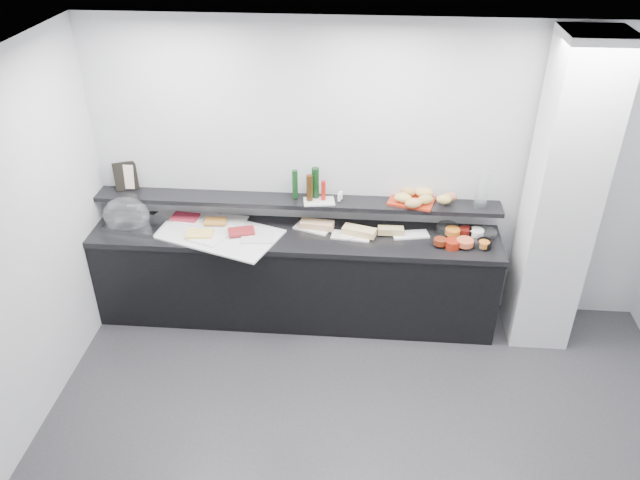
# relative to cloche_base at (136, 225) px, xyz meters

# --- Properties ---
(ground) EXTENTS (5.00, 5.00, 0.00)m
(ground) POSITION_rel_cloche_base_xyz_m (2.13, -1.71, -0.92)
(ground) COLOR #2D2D30
(ground) RESTS_ON ground
(back_wall) EXTENTS (5.00, 0.02, 2.70)m
(back_wall) POSITION_rel_cloche_base_xyz_m (2.13, 0.29, 0.43)
(back_wall) COLOR silver
(back_wall) RESTS_ON ground
(ceiling) EXTENTS (5.00, 5.00, 0.00)m
(ceiling) POSITION_rel_cloche_base_xyz_m (2.13, -1.71, 1.78)
(ceiling) COLOR white
(ceiling) RESTS_ON back_wall
(column) EXTENTS (0.50, 0.50, 2.70)m
(column) POSITION_rel_cloche_base_xyz_m (3.63, -0.06, 0.43)
(column) COLOR silver
(column) RESTS_ON ground
(buffet_cabinet) EXTENTS (3.60, 0.60, 0.85)m
(buffet_cabinet) POSITION_rel_cloche_base_xyz_m (1.43, -0.01, -0.50)
(buffet_cabinet) COLOR black
(buffet_cabinet) RESTS_ON ground
(counter_top) EXTENTS (3.62, 0.62, 0.05)m
(counter_top) POSITION_rel_cloche_base_xyz_m (1.43, -0.01, -0.05)
(counter_top) COLOR black
(counter_top) RESTS_ON buffet_cabinet
(wall_shelf) EXTENTS (3.60, 0.25, 0.04)m
(wall_shelf) POSITION_rel_cloche_base_xyz_m (1.43, 0.17, 0.21)
(wall_shelf) COLOR black
(wall_shelf) RESTS_ON back_wall
(cloche_base) EXTENTS (0.54, 0.40, 0.04)m
(cloche_base) POSITION_rel_cloche_base_xyz_m (0.00, 0.00, 0.00)
(cloche_base) COLOR #AAADB1
(cloche_base) RESTS_ON counter_top
(cloche_dome) EXTENTS (0.43, 0.30, 0.34)m
(cloche_dome) POSITION_rel_cloche_base_xyz_m (-0.07, -0.02, 0.11)
(cloche_dome) COLOR white
(cloche_dome) RESTS_ON cloche_base
(linen_runner) EXTENTS (1.37, 0.97, 0.01)m
(linen_runner) POSITION_rel_cloche_base_xyz_m (0.67, -0.04, -0.01)
(linen_runner) COLOR silver
(linen_runner) RESTS_ON counter_top
(platter_meat_a) EXTENTS (0.31, 0.26, 0.01)m
(platter_meat_a) POSITION_rel_cloche_base_xyz_m (0.44, 0.13, 0.00)
(platter_meat_a) COLOR white
(platter_meat_a) RESTS_ON linen_runner
(food_meat_a) EXTENTS (0.25, 0.18, 0.02)m
(food_meat_a) POSITION_rel_cloche_base_xyz_m (0.41, 0.14, 0.02)
(food_meat_a) COLOR maroon
(food_meat_a) RESTS_ON platter_meat_a
(platter_salmon) EXTENTS (0.29, 0.21, 0.01)m
(platter_salmon) POSITION_rel_cloche_base_xyz_m (0.84, 0.15, 0.00)
(platter_salmon) COLOR silver
(platter_salmon) RESTS_ON linen_runner
(food_salmon) EXTENTS (0.20, 0.14, 0.02)m
(food_salmon) POSITION_rel_cloche_base_xyz_m (0.70, 0.09, 0.02)
(food_salmon) COLOR orange
(food_salmon) RESTS_ON platter_salmon
(platter_cheese) EXTENTS (0.36, 0.30, 0.01)m
(platter_cheese) POSITION_rel_cloche_base_xyz_m (0.68, -0.18, 0.00)
(platter_cheese) COLOR white
(platter_cheese) RESTS_ON linen_runner
(food_cheese) EXTENTS (0.24, 0.17, 0.02)m
(food_cheese) POSITION_rel_cloche_base_xyz_m (0.62, -0.14, 0.02)
(food_cheese) COLOR #F0D25D
(food_cheese) RESTS_ON platter_cheese
(platter_meat_b) EXTENTS (0.29, 0.21, 0.01)m
(platter_meat_b) POSITION_rel_cloche_base_xyz_m (1.12, -0.14, 0.00)
(platter_meat_b) COLOR silver
(platter_meat_b) RESTS_ON linen_runner
(food_meat_b) EXTENTS (0.26, 0.20, 0.02)m
(food_meat_b) POSITION_rel_cloche_base_xyz_m (0.97, -0.07, 0.02)
(food_meat_b) COLOR maroon
(food_meat_b) RESTS_ON platter_meat_b
(sandwich_plate_left) EXTENTS (0.35, 0.24, 0.01)m
(sandwich_plate_left) POSITION_rel_cloche_base_xyz_m (1.58, 0.08, -0.01)
(sandwich_plate_left) COLOR silver
(sandwich_plate_left) RESTS_ON counter_top
(sandwich_food_left) EXTENTS (0.31, 0.15, 0.06)m
(sandwich_food_left) POSITION_rel_cloche_base_xyz_m (1.62, 0.09, 0.02)
(sandwich_food_left) COLOR tan
(sandwich_food_left) RESTS_ON sandwich_plate_left
(tongs_left) EXTENTS (0.16, 0.03, 0.01)m
(tongs_left) POSITION_rel_cloche_base_xyz_m (1.62, 0.07, -0.00)
(tongs_left) COLOR silver
(tongs_left) RESTS_ON sandwich_plate_left
(sandwich_plate_mid) EXTENTS (0.35, 0.18, 0.01)m
(sandwich_plate_mid) POSITION_rel_cloche_base_xyz_m (1.93, -0.02, -0.01)
(sandwich_plate_mid) COLOR silver
(sandwich_plate_mid) RESTS_ON counter_top
(sandwich_food_mid) EXTENTS (0.31, 0.19, 0.06)m
(sandwich_food_mid) POSITION_rel_cloche_base_xyz_m (2.00, 0.01, 0.02)
(sandwich_food_mid) COLOR #D9B572
(sandwich_food_mid) RESTS_ON sandwich_plate_mid
(tongs_mid) EXTENTS (0.14, 0.10, 0.01)m
(tongs_mid) POSITION_rel_cloche_base_xyz_m (1.96, -0.07, -0.00)
(tongs_mid) COLOR silver
(tongs_mid) RESTS_ON sandwich_plate_mid
(sandwich_plate_right) EXTENTS (0.34, 0.20, 0.01)m
(sandwich_plate_right) POSITION_rel_cloche_base_xyz_m (2.45, 0.05, -0.01)
(sandwich_plate_right) COLOR white
(sandwich_plate_right) RESTS_ON counter_top
(sandwich_food_right) EXTENTS (0.23, 0.09, 0.06)m
(sandwich_food_right) POSITION_rel_cloche_base_xyz_m (2.27, 0.04, 0.02)
(sandwich_food_right) COLOR tan
(sandwich_food_right) RESTS_ON sandwich_plate_right
(tongs_right) EXTENTS (0.16, 0.05, 0.01)m
(tongs_right) POSITION_rel_cloche_base_xyz_m (2.30, 0.05, -0.00)
(tongs_right) COLOR silver
(tongs_right) RESTS_ON sandwich_plate_right
(bowl_glass_fruit) EXTENTS (0.25, 0.25, 0.07)m
(bowl_glass_fruit) POSITION_rel_cloche_base_xyz_m (2.78, 0.13, 0.02)
(bowl_glass_fruit) COLOR silver
(bowl_glass_fruit) RESTS_ON counter_top
(fill_glass_fruit) EXTENTS (0.14, 0.14, 0.05)m
(fill_glass_fruit) POSITION_rel_cloche_base_xyz_m (2.81, 0.07, 0.03)
(fill_glass_fruit) COLOR orange
(fill_glass_fruit) RESTS_ON bowl_glass_fruit
(bowl_black_jam) EXTENTS (0.14, 0.14, 0.07)m
(bowl_black_jam) POSITION_rel_cloche_base_xyz_m (3.00, 0.08, 0.02)
(bowl_black_jam) COLOR black
(bowl_black_jam) RESTS_ON counter_top
(fill_black_jam) EXTENTS (0.14, 0.14, 0.05)m
(fill_black_jam) POSITION_rel_cloche_base_xyz_m (2.93, 0.09, 0.03)
(fill_black_jam) COLOR #5D110D
(fill_black_jam) RESTS_ON bowl_black_jam
(bowl_glass_cream) EXTENTS (0.24, 0.24, 0.07)m
(bowl_glass_cream) POSITION_rel_cloche_base_xyz_m (3.09, 0.06, 0.02)
(bowl_glass_cream) COLOR white
(bowl_glass_cream) RESTS_ON counter_top
(fill_glass_cream) EXTENTS (0.15, 0.15, 0.05)m
(fill_glass_cream) POSITION_rel_cloche_base_xyz_m (3.02, 0.07, 0.03)
(fill_glass_cream) COLOR white
(fill_glass_cream) RESTS_ON bowl_glass_cream
(bowl_red_jam) EXTENTS (0.16, 0.16, 0.07)m
(bowl_red_jam) POSITION_rel_cloche_base_xyz_m (2.79, -0.13, 0.02)
(bowl_red_jam) COLOR maroon
(bowl_red_jam) RESTS_ON counter_top
(fill_red_jam) EXTENTS (0.13, 0.13, 0.05)m
(fill_red_jam) POSITION_rel_cloche_base_xyz_m (2.69, -0.11, 0.03)
(fill_red_jam) COLOR #5F1F0D
(fill_red_jam) RESTS_ON bowl_red_jam
(bowl_glass_salmon) EXTENTS (0.14, 0.14, 0.07)m
(bowl_glass_salmon) POSITION_rel_cloche_base_xyz_m (3.04, -0.10, 0.02)
(bowl_glass_salmon) COLOR silver
(bowl_glass_salmon) RESTS_ON counter_top
(fill_glass_salmon) EXTENTS (0.18, 0.18, 0.05)m
(fill_glass_salmon) POSITION_rel_cloche_base_xyz_m (2.90, -0.11, 0.03)
(fill_glass_salmon) COLOR #D45A33
(fill_glass_salmon) RESTS_ON bowl_glass_salmon
(bowl_black_fruit) EXTENTS (0.15, 0.15, 0.07)m
(bowl_black_fruit) POSITION_rel_cloche_base_xyz_m (3.06, -0.11, 0.02)
(bowl_black_fruit) COLOR black
(bowl_black_fruit) RESTS_ON counter_top
(fill_black_fruit) EXTENTS (0.11, 0.11, 0.05)m
(fill_black_fruit) POSITION_rel_cloche_base_xyz_m (3.06, -0.13, 0.03)
(fill_black_fruit) COLOR #C9681B
(fill_black_fruit) RESTS_ON bowl_black_fruit
(framed_print) EXTENTS (0.22, 0.14, 0.26)m
(framed_print) POSITION_rel_cloche_base_xyz_m (-0.12, 0.24, 0.36)
(framed_print) COLOR black
(framed_print) RESTS_ON wall_shelf
(print_art) EXTENTS (0.15, 0.05, 0.22)m
(print_art) POSITION_rel_cloche_base_xyz_m (-0.12, 0.23, 0.36)
(print_art) COLOR beige
(print_art) RESTS_ON framed_print
(condiment_tray) EXTENTS (0.29, 0.21, 0.01)m
(condiment_tray) POSITION_rel_cloche_base_xyz_m (1.64, 0.13, 0.24)
(condiment_tray) COLOR silver
(condiment_tray) RESTS_ON wall_shelf
(bottle_green_a) EXTENTS (0.06, 0.06, 0.26)m
(bottle_green_a) POSITION_rel_cloche_base_xyz_m (1.42, 0.18, 0.37)
(bottle_green_a) COLOR #0E3513
(bottle_green_a) RESTS_ON condiment_tray
(bottle_brown) EXTENTS (0.07, 0.07, 0.24)m
(bottle_brown) POSITION_rel_cloche_base_xyz_m (1.55, 0.14, 0.36)
(bottle_brown) COLOR #331E09
(bottle_brown) RESTS_ON condiment_tray
(bottle_green_b) EXTENTS (0.07, 0.07, 0.28)m
(bottle_green_b) POSITION_rel_cloche_base_xyz_m (1.60, 0.20, 0.38)
(bottle_green_b) COLOR black
(bottle_green_b) RESTS_ON condiment_tray
(bottle_hot) EXTENTS (0.04, 0.04, 0.18)m
(bottle_hot) POSITION_rel_cloche_base_xyz_m (1.67, 0.16, 0.33)
(bottle_hot) COLOR #AE140C
(bottle_hot) RESTS_ON condiment_tray
(shaker_salt) EXTENTS (0.04, 0.04, 0.07)m
(shaker_salt) POSITION_rel_cloche_base_xyz_m (1.82, 0.19, 0.28)
(shaker_salt) COLOR white
(shaker_salt) RESTS_ON condiment_tray
(shaker_pepper) EXTENTS (0.04, 0.04, 0.07)m
(shaker_pepper) POSITION_rel_cloche_base_xyz_m (1.81, 0.15, 0.28)
(shaker_pepper) COLOR white
(shaker_pepper) RESTS_ON condiment_tray
(bread_tray) EXTENTS (0.44, 0.36, 0.02)m
(bread_tray) POSITION_rel_cloche_base_xyz_m (2.45, 0.20, 0.24)
(bread_tray) COLOR #B02B13
(bread_tray) RESTS_ON wall_shelf
(bread_roll_nw) EXTENTS (0.14, 0.10, 0.08)m
(bread_roll_nw) POSITION_rel_cloche_base_xyz_m (2.42, 0.28, 0.29)
(bread_roll_nw) COLOR #B18543
(bread_roll_nw) RESTS_ON bread_tray
(bread_roll_n) EXTENTS (0.17, 0.11, 0.08)m
(bread_roll_n) POSITION_rel_cloche_base_xyz_m (2.55, 0.27, 0.29)
(bread_roll_n) COLOR tan
(bread_roll_n) RESTS_ON bread_tray
(bread_roll_ne) EXTENTS (0.14, 0.10, 0.08)m
(bread_roll_ne) POSITION_rel_cloche_base_xyz_m (2.78, 0.21, 0.29)
(bread_roll_ne) COLOR #AA6D41
(bread_roll_ne) RESTS_ON bread_tray
(bread_roll_sw) EXTENTS (0.14, 0.10, 0.08)m
(bread_roll_sw) POSITION_rel_cloche_base_xyz_m (2.38, 0.15, 0.29)
(bread_roll_sw) COLOR #D7B152
(bread_roll_sw) RESTS_ON bread_tray
(bread_roll_s) EXTENTS (0.17, 0.14, 0.08)m
(bread_roll_s) POSITION_rel_cloche_base_xyz_m (2.45, 0.07, 0.29)
(bread_roll_s) COLOR #BB8847
(bread_roll_s) RESTS_ON bread_tray
(bread_roll_se) EXTENTS (0.13, 0.09, 0.08)m
(bread_roll_se) POSITION_rel_cloche_base_xyz_m (2.72, 0.16, 0.29)
(bread_roll_se) COLOR gold
(bread_roll_se) RESTS_ON bread_tray
(bread_roll_midw) EXTENTS (0.16, 0.13, 0.08)m
(bread_roll_midw) POSITION_rel_cloche_base_xyz_m (2.35, 0.17, 0.29)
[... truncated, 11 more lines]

